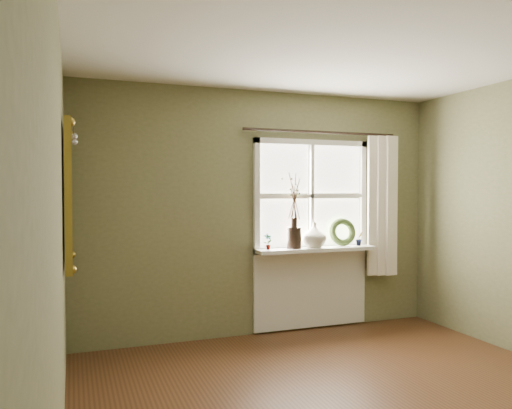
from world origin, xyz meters
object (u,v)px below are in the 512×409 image
object	(u,v)px
wreath	(342,235)
gilt_mirror	(68,195)
cream_vase	(314,235)
dark_jug	(294,238)

from	to	relation	value
wreath	gilt_mirror	size ratio (longest dim) A/B	0.28
cream_vase	gilt_mirror	distance (m)	2.63
gilt_mirror	cream_vase	bearing A→B (deg)	15.62
dark_jug	cream_vase	distance (m)	0.24
dark_jug	gilt_mirror	world-z (taller)	gilt_mirror
wreath	dark_jug	bearing A→B (deg)	-171.53
cream_vase	gilt_mirror	bearing A→B (deg)	-164.38
cream_vase	wreath	size ratio (longest dim) A/B	0.86
dark_jug	cream_vase	bearing A→B (deg)	0.00
cream_vase	wreath	distance (m)	0.37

